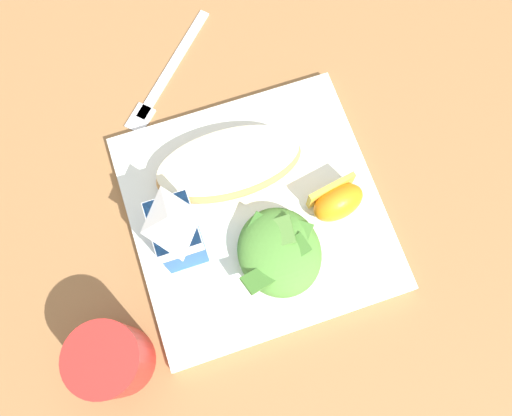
{
  "coord_description": "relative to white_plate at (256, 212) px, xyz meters",
  "views": [
    {
      "loc": [
        -0.17,
        0.06,
        0.61
      ],
      "look_at": [
        0.0,
        0.0,
        0.03
      ],
      "focal_mm": 38.1,
      "sensor_mm": 36.0,
      "label": 1
    }
  ],
  "objects": [
    {
      "name": "white_plate",
      "position": [
        0.0,
        0.0,
        0.0
      ],
      "size": [
        0.28,
        0.28,
        0.02
      ],
      "primitive_type": "cube",
      "color": "white",
      "rests_on": "ground"
    },
    {
      "name": "cheesy_pizza_bread",
      "position": [
        0.06,
        0.01,
        0.03
      ],
      "size": [
        0.09,
        0.17,
        0.04
      ],
      "color": "tan",
      "rests_on": "white_plate"
    },
    {
      "name": "metal_fork",
      "position": [
        0.2,
        0.05,
        -0.01
      ],
      "size": [
        0.15,
        0.15,
        0.01
      ],
      "color": "silver",
      "rests_on": "ground"
    },
    {
      "name": "orange_wedge_front",
      "position": [
        -0.02,
        -0.09,
        0.03
      ],
      "size": [
        0.05,
        0.07,
        0.04
      ],
      "color": "orange",
      "rests_on": "white_plate"
    },
    {
      "name": "green_salad_pile",
      "position": [
        -0.06,
        -0.01,
        0.03
      ],
      "size": [
        0.1,
        0.1,
        0.04
      ],
      "color": "#4C8433",
      "rests_on": "white_plate"
    },
    {
      "name": "ground",
      "position": [
        0.0,
        0.0,
        -0.01
      ],
      "size": [
        3.0,
        3.0,
        0.0
      ],
      "primitive_type": "plane",
      "color": "olive"
    },
    {
      "name": "drinking_red_cup",
      "position": [
        -0.11,
        0.19,
        0.04
      ],
      "size": [
        0.07,
        0.07,
        0.09
      ],
      "primitive_type": "cylinder",
      "color": "red",
      "rests_on": "ground"
    },
    {
      "name": "milk_carton",
      "position": [
        -0.01,
        0.09,
        0.07
      ],
      "size": [
        0.06,
        0.04,
        0.11
      ],
      "color": "#23569E",
      "rests_on": "white_plate"
    }
  ]
}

